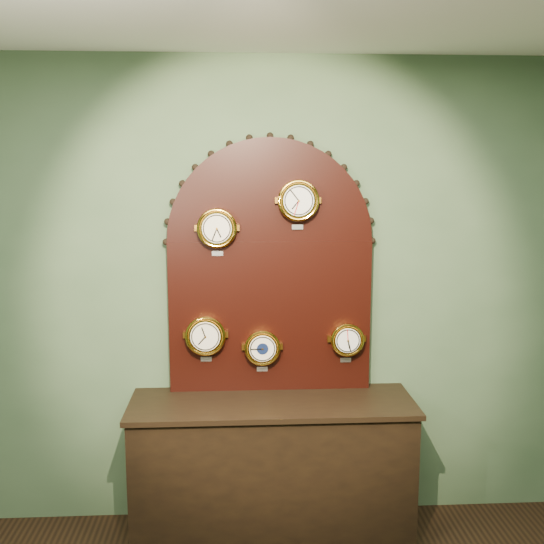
{
  "coord_description": "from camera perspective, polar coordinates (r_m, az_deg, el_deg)",
  "views": [
    {
      "loc": [
        -0.2,
        -1.26,
        2.15
      ],
      "look_at": [
        0.0,
        2.25,
        1.58
      ],
      "focal_mm": 42.07,
      "sensor_mm": 36.0,
      "label": 1
    }
  ],
  "objects": [
    {
      "name": "hygrometer",
      "position": [
        3.77,
        -5.97,
        -5.66
      ],
      "size": [
        0.24,
        0.08,
        0.29
      ],
      "color": "gold",
      "rests_on": "display_board"
    },
    {
      "name": "wall_back",
      "position": [
        3.84,
        -0.21,
        -2.06
      ],
      "size": [
        4.0,
        0.0,
        4.0
      ],
      "primitive_type": "plane",
      "rotation": [
        1.57,
        0.0,
        0.0
      ],
      "color": "#476243",
      "rests_on": "ground"
    },
    {
      "name": "tide_clock",
      "position": [
        3.83,
        6.73,
        -6.0
      ],
      "size": [
        0.2,
        0.08,
        0.25
      ],
      "color": "gold",
      "rests_on": "display_board"
    },
    {
      "name": "roman_clock",
      "position": [
        3.66,
        -4.95,
        3.94
      ],
      "size": [
        0.23,
        0.08,
        0.28
      ],
      "color": "gold",
      "rests_on": "display_board"
    },
    {
      "name": "display_board",
      "position": [
        3.75,
        -0.17,
        1.18
      ],
      "size": [
        1.26,
        0.06,
        1.53
      ],
      "color": "black",
      "rests_on": "shop_counter"
    },
    {
      "name": "arabic_clock",
      "position": [
        3.66,
        2.36,
        6.41
      ],
      "size": [
        0.24,
        0.08,
        0.29
      ],
      "color": "gold",
      "rests_on": "display_board"
    },
    {
      "name": "barometer",
      "position": [
        3.79,
        -0.87,
        -6.76
      ],
      "size": [
        0.21,
        0.08,
        0.26
      ],
      "color": "gold",
      "rests_on": "display_board"
    },
    {
      "name": "shop_counter",
      "position": [
        3.91,
        0.02,
        -17.4
      ],
      "size": [
        1.6,
        0.5,
        0.8
      ],
      "primitive_type": "cube",
      "color": "black",
      "rests_on": "ground_plane"
    }
  ]
}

